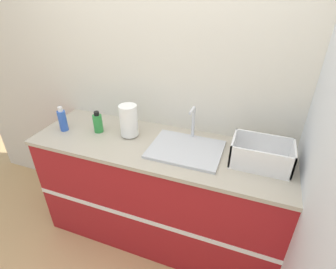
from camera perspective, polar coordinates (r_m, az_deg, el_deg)
ground_plane at (r=2.39m, az=-4.58°, el=-25.41°), size 12.00×12.00×0.00m
wall_back at (r=2.05m, az=1.40°, el=11.10°), size 4.30×0.06×2.60m
wall_right at (r=1.68m, az=30.58°, el=2.10°), size 0.06×2.60×2.60m
counter_cabinet at (r=2.21m, az=-1.78°, el=-12.48°), size 1.93×0.63×0.94m
sink at (r=1.86m, az=3.94°, el=-2.95°), size 0.50×0.39×0.27m
paper_towel_roll at (r=2.00m, az=-8.54°, el=2.97°), size 0.14×0.14×0.25m
dish_rack at (r=1.80m, az=19.56°, el=-4.45°), size 0.38×0.24×0.17m
bottle_green at (r=2.13m, az=-15.03°, el=2.46°), size 0.07×0.07×0.17m
bottle_blue at (r=2.23m, az=-21.97°, el=2.93°), size 0.06×0.06×0.20m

